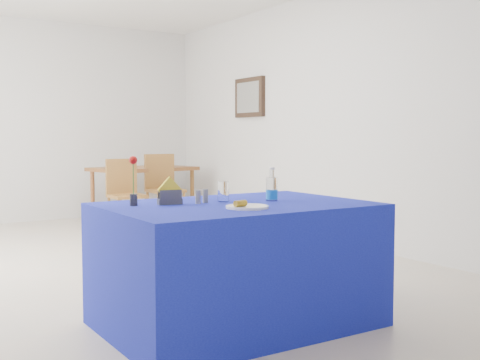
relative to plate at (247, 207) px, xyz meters
name	(u,v)px	position (x,y,z in m)	size (l,w,h in m)	color
floor	(119,267)	(0.07, 2.22, -0.77)	(7.00, 7.00, 0.00)	#C1B3A0
room_shell	(116,71)	(0.07, 2.22, 0.98)	(7.00, 7.00, 7.00)	silver
picture_frame	(250,97)	(2.54, 3.82, 0.93)	(0.06, 0.64, 0.52)	black
picture_art	(248,97)	(2.52, 3.82, 0.93)	(0.02, 0.52, 0.40)	#998C66
plate	(247,207)	(0.00, 0.00, 0.00)	(0.25, 0.25, 0.01)	white
drinking_glass	(223,191)	(0.07, 0.38, 0.06)	(0.07, 0.07, 0.13)	white
salt_shaker	(198,197)	(-0.13, 0.36, 0.04)	(0.03, 0.03, 0.09)	gray
pepper_shaker	(205,196)	(-0.06, 0.38, 0.04)	(0.03, 0.03, 0.09)	slate
blue_table	(237,264)	(0.08, 0.25, -0.39)	(1.60, 1.10, 0.76)	#101795
water_bottle	(272,190)	(0.36, 0.26, 0.06)	(0.08, 0.08, 0.21)	silver
napkin_holder	(170,196)	(-0.29, 0.42, 0.04)	(0.16, 0.08, 0.17)	#39393E
rose_vase	(133,182)	(-0.50, 0.47, 0.14)	(0.05, 0.05, 0.30)	#26262B
oak_table	(143,173)	(1.50, 4.98, -0.09)	(1.48, 1.10, 0.76)	brown
chair_bg_left	(125,190)	(0.91, 4.19, -0.25)	(0.41, 0.41, 0.90)	olive
chair_bg_right	(163,184)	(1.55, 4.43, -0.22)	(0.43, 0.43, 0.95)	olive
banana_pieces	(241,203)	(-0.06, -0.02, 0.03)	(0.09, 0.05, 0.04)	yellow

